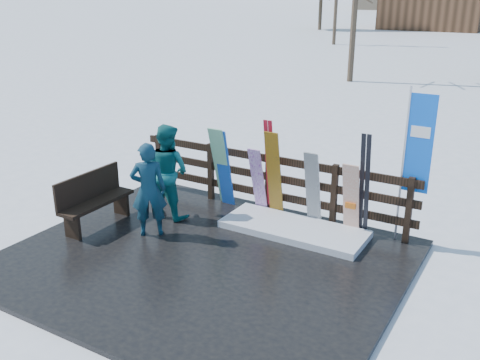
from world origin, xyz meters
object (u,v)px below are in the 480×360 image
Objects in this scene: bench at (94,198)px; snowboard_4 at (313,189)px; snowboard_5 at (351,200)px; rental_flag at (415,149)px; snowboard_1 at (222,167)px; snowboard_2 at (274,175)px; person_back at (168,171)px; snowboard_0 at (224,168)px; snowboard_3 at (258,181)px; person_front at (149,190)px.

snowboard_4 is (3.37, 1.90, 0.19)m from bench.
rental_flag reaches higher than snowboard_5.
snowboard_2 is (1.13, 0.00, 0.04)m from snowboard_1.
bench is at bearing -154.94° from snowboard_5.
snowboard_4 is 2.64m from person_back.
snowboard_0 is at bearing 180.00° from snowboard_4.
snowboard_4 is at bearing -180.00° from snowboard_5.
snowboard_4 is at bearing 0.00° from snowboard_0.
person_back reaches higher than snowboard_1.
snowboard_0 is 1.17× the size of snowboard_3.
snowboard_4 reaches higher than bench.
rental_flag is 4.30m from person_back.
snowboard_0 reaches higher than bench.
snowboard_2 is (1.08, 0.00, 0.06)m from snowboard_0.
person_front reaches higher than snowboard_1.
snowboard_2 is at bearing -173.47° from rental_flag.
snowboard_3 is 1.67m from person_back.
snowboard_3 is (-0.33, -0.00, -0.18)m from snowboard_2.
snowboard_2 is 0.65× the size of rental_flag.
snowboard_5 reaches higher than bench.
snowboard_1 is at bearing 180.00° from snowboard_3.
person_back is (-4.08, -1.17, -0.73)m from rental_flag.
snowboard_4 is at bearing 178.03° from person_front.
snowboard_0 is 0.96× the size of snowboard_1.
person_back is at bearing -164.15° from snowboard_5.
bench is 0.88× the size of snowboard_2.
person_back is at bearing -125.42° from snowboard_0.
person_back is at bearing -163.96° from rental_flag.
snowboard_2 is at bearing 180.00° from snowboard_4.
snowboard_1 is 1.89m from snowboard_4.
snowboard_1 reaches higher than snowboard_3.
person_front is at bearing 10.20° from bench.
snowboard_2 is 2.50m from rental_flag.
snowboard_3 is 0.94× the size of snowboard_4.
snowboard_0 is 1.84m from snowboard_4.
snowboard_0 reaches higher than snowboard_4.
snowboard_2 is at bearing 0.00° from snowboard_0.
snowboard_5 is (1.79, 0.00, -0.00)m from snowboard_3.
snowboard_1 reaches higher than snowboard_4.
snowboard_1 is at bearing -180.00° from snowboard_5.
snowboard_0 is 0.05m from snowboard_1.
snowboard_1 is 1.00× the size of person_front.
person_front is (-0.43, -1.70, 0.04)m from snowboard_0.
snowboard_4 reaches higher than snowboard_3.
person_back is (-0.22, 0.80, 0.06)m from person_front.
snowboard_2 is (2.61, 1.90, 0.32)m from bench.
bench is 1.04× the size of snowboard_4.
snowboard_4 is (1.84, 0.00, -0.07)m from snowboard_0.
bench is at bearing -150.55° from snowboard_4.
rental_flag is at bearing 9.58° from snowboard_4.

